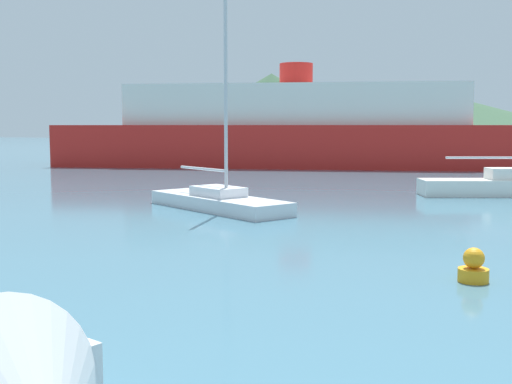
# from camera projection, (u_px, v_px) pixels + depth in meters

# --- Properties ---
(sailboat_inner) EXTENTS (6.23, 4.59, 9.63)m
(sailboat_inner) POSITION_uv_depth(u_px,v_px,m) (218.00, 198.00, 22.16)
(sailboat_inner) COLOR silver
(sailboat_inner) RESTS_ON ground_plane
(ferry_distant) EXTENTS (34.52, 16.71, 7.31)m
(ferry_distant) POSITION_uv_depth(u_px,v_px,m) (296.00, 131.00, 46.46)
(ferry_distant) COLOR red
(ferry_distant) RESTS_ON ground_plane
(buoy_marker) EXTENTS (0.56, 0.56, 0.65)m
(buoy_marker) POSITION_uv_depth(u_px,v_px,m) (473.00, 268.00, 11.96)
(buoy_marker) COLOR orange
(buoy_marker) RESTS_ON ground_plane
(hill_west) EXTENTS (40.66, 40.66, 11.72)m
(hill_west) POSITION_uv_depth(u_px,v_px,m) (271.00, 108.00, 110.46)
(hill_west) COLOR #38563D
(hill_west) RESTS_ON ground_plane
(hill_central) EXTENTS (49.99, 49.99, 6.98)m
(hill_central) POSITION_uv_depth(u_px,v_px,m) (457.00, 121.00, 97.87)
(hill_central) COLOR #38563D
(hill_central) RESTS_ON ground_plane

